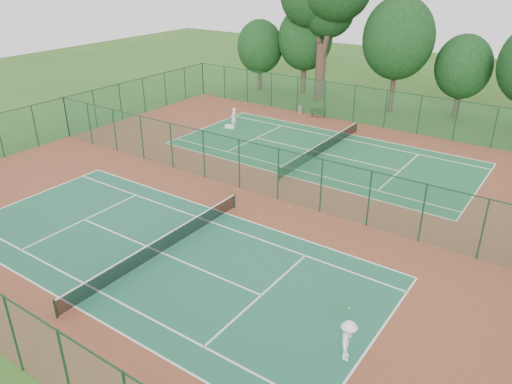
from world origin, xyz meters
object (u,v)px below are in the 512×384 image
kit_bag (230,126)px  player_near (348,340)px  player_far (234,118)px  trash_bin (300,109)px  bench (318,113)px

kit_bag → player_near: bearing=-67.4°
player_far → kit_bag: (-0.31, -0.23, -0.78)m
trash_bin → bench: (2.09, -0.11, 0.06)m
player_far → trash_bin: size_ratio=2.27×
bench → kit_bag: (-4.98, -7.62, -0.31)m
trash_bin → kit_bag: (-2.90, -7.73, -0.25)m
player_near → bench: bearing=12.5°
player_near → bench: (-16.34, 27.84, -0.43)m
bench → player_far: bearing=-141.3°
player_near → trash_bin: bearing=15.5°
player_far → trash_bin: bearing=159.2°
player_far → trash_bin: player_far is taller
player_far → bench: size_ratio=1.22×
kit_bag → trash_bin: bearing=45.5°
player_far → kit_bag: bearing=-55.3°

